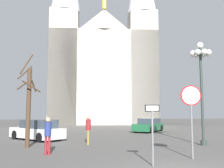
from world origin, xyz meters
TOP-DOWN VIEW (x-y plane):
  - cathedral at (1.62, 34.36)m, footprint 17.76×13.09m
  - stop_sign at (1.67, 2.75)m, footprint 0.88×0.21m
  - one_way_arrow_sign at (-0.45, 1.62)m, footprint 0.55×0.10m
  - street_lamp at (4.34, 6.74)m, footprint 1.35×1.35m
  - bare_tree at (-5.92, 7.42)m, footprint 1.39×1.40m
  - parked_car_near_green at (4.14, 17.16)m, footprint 4.04×4.47m
  - parked_car_far_white at (-5.87, 11.31)m, footprint 4.23×4.38m
  - pedestrian_walking at (-2.45, 8.18)m, footprint 0.32×0.32m
  - pedestrian_standing at (-4.55, 4.73)m, footprint 0.32×0.32m

SIDE VIEW (x-z plane):
  - parked_car_near_green at x=4.14m, z-range -0.03..1.30m
  - parked_car_far_white at x=-5.87m, z-range -0.04..1.38m
  - pedestrian_standing at x=-4.55m, z-range 0.19..1.92m
  - pedestrian_walking at x=-2.45m, z-range 0.19..1.95m
  - one_way_arrow_sign at x=-0.45m, z-range 0.28..2.54m
  - stop_sign at x=1.67m, z-range 0.68..3.83m
  - bare_tree at x=-5.92m, z-range -0.25..5.20m
  - street_lamp at x=4.34m, z-range 1.50..7.78m
  - cathedral at x=1.62m, z-range -6.22..27.16m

